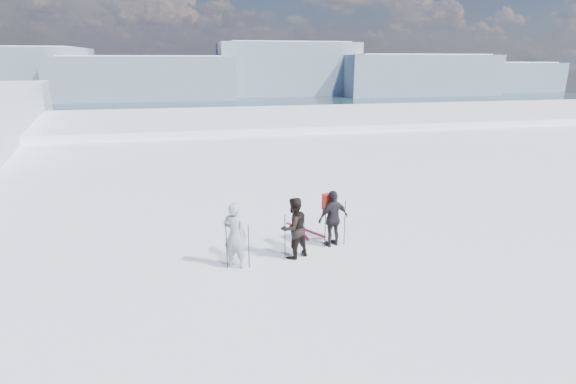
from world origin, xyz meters
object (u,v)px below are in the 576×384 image
Objects in this scene: skier_grey at (235,235)px; skier_pack at (333,218)px; skis_loose at (303,230)px; skier_dark at (294,228)px.

skier_pack is at bearing -133.52° from skier_grey.
skis_loose is at bearing -106.80° from skier_grey.
skier_grey is 2.96m from skier_pack.
skier_grey reaches higher than skier_pack.
skier_grey is at bearing -1.01° from skier_pack.
skier_grey is 1.03× the size of skis_loose.
skier_dark is 2.16m from skis_loose.
skier_dark is (1.58, 0.26, -0.03)m from skier_grey.
skier_grey is 1.60m from skier_dark.
skier_pack is (1.27, 0.53, -0.02)m from skier_dark.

